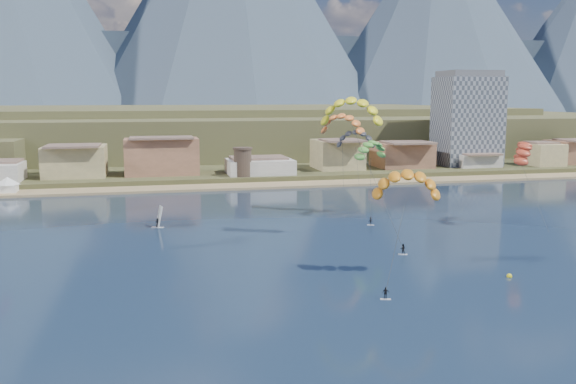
{
  "coord_description": "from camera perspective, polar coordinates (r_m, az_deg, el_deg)",
  "views": [
    {
      "loc": [
        -21.75,
        -63.29,
        25.29
      ],
      "look_at": [
        0.0,
        32.0,
        10.0
      ],
      "focal_mm": 38.06,
      "sensor_mm": 36.0,
      "label": 1
    }
  ],
  "objects": [
    {
      "name": "ground",
      "position": [
        71.55,
        5.84,
        -11.86
      ],
      "size": [
        2400.0,
        2400.0,
        0.0
      ],
      "primitive_type": "plane",
      "color": "black",
      "rests_on": "ground"
    },
    {
      "name": "beach",
      "position": [
        172.51,
        -5.48,
        0.5
      ],
      "size": [
        2200.0,
        12.0,
        0.9
      ],
      "color": "#A3875D",
      "rests_on": "ground"
    },
    {
      "name": "land",
      "position": [
        624.19,
        -10.92,
        6.41
      ],
      "size": [
        2200.0,
        900.0,
        4.0
      ],
      "color": "brown",
      "rests_on": "ground"
    },
    {
      "name": "foothills",
      "position": [
        299.48,
        -4.38,
        5.76
      ],
      "size": [
        940.0,
        210.0,
        18.0
      ],
      "color": "brown",
      "rests_on": "ground"
    },
    {
      "name": "mountain_ridge",
      "position": [
        895.74,
        -12.82,
        16.7
      ],
      "size": [
        2060.0,
        480.0,
        400.0
      ],
      "color": "#303E50",
      "rests_on": "ground"
    },
    {
      "name": "town",
      "position": [
        186.99,
        -18.43,
        3.13
      ],
      "size": [
        400.0,
        24.0,
        12.0
      ],
      "color": "beige",
      "rests_on": "ground"
    },
    {
      "name": "apartment_tower",
      "position": [
        219.19,
        16.41,
        6.58
      ],
      "size": [
        20.0,
        16.0,
        32.0
      ],
      "color": "gray",
      "rests_on": "ground"
    },
    {
      "name": "watchtower",
      "position": [
        180.3,
        -4.26,
        2.84
      ],
      "size": [
        5.82,
        5.82,
        8.6
      ],
      "color": "#47382D",
      "rests_on": "ground"
    },
    {
      "name": "kitesurfer_yellow",
      "position": [
        107.77,
        5.97,
        7.87
      ],
      "size": [
        12.22,
        17.59,
        27.37
      ],
      "color": "silver",
      "rests_on": "ground"
    },
    {
      "name": "kitesurfer_orange",
      "position": [
        86.79,
        11.03,
        1.13
      ],
      "size": [
        12.59,
        13.33,
        17.9
      ],
      "color": "silver",
      "rests_on": "ground"
    },
    {
      "name": "kitesurfer_green",
      "position": [
        129.06,
        7.75,
        4.15
      ],
      "size": [
        9.35,
        12.62,
        17.56
      ],
      "color": "silver",
      "rests_on": "ground"
    },
    {
      "name": "distant_kite_dark",
      "position": [
        132.19,
        6.35,
        5.23
      ],
      "size": [
        9.26,
        7.22,
        19.79
      ],
      "color": "#262626",
      "rests_on": "ground"
    },
    {
      "name": "distant_kite_orange",
      "position": [
        132.84,
        5.09,
        6.67
      ],
      "size": [
        10.44,
        9.5,
        23.26
      ],
      "color": "#262626",
      "rests_on": "ground"
    },
    {
      "name": "distant_kite_red",
      "position": [
        127.32,
        20.97,
        3.76
      ],
      "size": [
        8.3,
        10.07,
        18.39
      ],
      "color": "#262626",
      "rests_on": "ground"
    },
    {
      "name": "windsurfer",
      "position": [
        121.74,
        -12.03,
        -2.65
      ],
      "size": [
        2.59,
        2.75,
        4.27
      ],
      "color": "silver",
      "rests_on": "ground"
    },
    {
      "name": "buoy",
      "position": [
        92.74,
        19.97,
        -7.4
      ],
      "size": [
        0.76,
        0.76,
        0.76
      ],
      "color": "yellow",
      "rests_on": "ground"
    }
  ]
}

